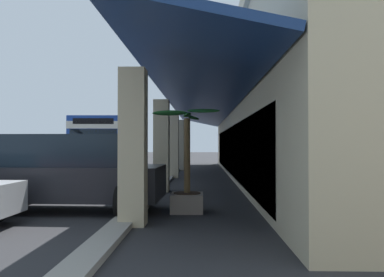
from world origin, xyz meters
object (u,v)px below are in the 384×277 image
Objects in this scene: potted_palm at (187,185)px; transit_bus at (115,142)px; parked_suv_charcoal at (68,172)px; pedestrian at (40,163)px.

transit_bus is at bearing -160.14° from potted_palm.
potted_palm is (13.77, 4.97, -1.17)m from transit_bus.
potted_palm is at bearing 89.10° from parked_suv_charcoal.
transit_bus is at bearing 171.47° from pedestrian.
pedestrian is at bearing -8.53° from transit_bus.
parked_suv_charcoal is (13.72, 1.88, -0.84)m from transit_bus.
potted_palm reaches higher than parked_suv_charcoal.
transit_bus is 6.70× the size of pedestrian.
transit_bus is 14.69m from potted_palm.
potted_palm reaches higher than pedestrian.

